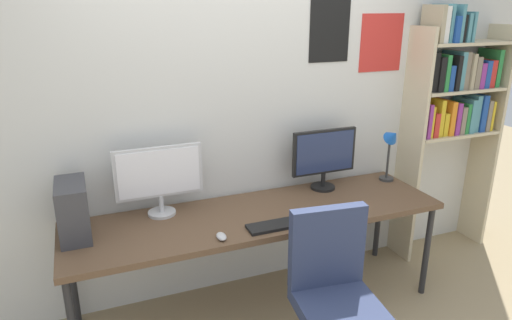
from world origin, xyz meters
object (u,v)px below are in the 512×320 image
monitor_left (159,176)px  desk (259,219)px  monitor_right (324,156)px  office_chair (333,313)px  keyboard_main (273,226)px  bookshelf (453,99)px  computer_mouse (221,236)px  pc_tower (73,210)px  desk_lamp (391,145)px

monitor_left → desk: bearing=-19.5°
monitor_right → monitor_left: bearing=180.0°
office_chair → keyboard_main: office_chair is taller
bookshelf → keyboard_main: (-1.77, -0.46, -0.58)m
desk → bookshelf: bookshelf is taller
keyboard_main → computer_mouse: size_ratio=3.34×
computer_mouse → desk: bearing=36.7°
monitor_left → pc_tower: 0.55m
monitor_left → keyboard_main: bearing=-36.4°
bookshelf → pc_tower: (-2.90, -0.13, -0.42)m
desk_lamp → office_chair: bearing=-138.7°
monitor_right → computer_mouse: 1.07m
desk → bookshelf: size_ratio=1.22×
desk → desk_lamp: size_ratio=5.70×
office_chair → monitor_right: (0.43, 0.92, 0.59)m
monitor_left → keyboard_main: (0.60, -0.44, -0.26)m
desk → keyboard_main: bearing=-90.0°
monitor_left → monitor_right: bearing=-0.0°
desk_lamp → monitor_right: bearing=173.9°
monitor_right → keyboard_main: 0.78m
desk_lamp → keyboard_main: size_ratio=1.36×
monitor_right → desk_lamp: size_ratio=1.15×
office_chair → monitor_left: bearing=130.0°
bookshelf → monitor_left: bearing=-179.6°
monitor_right → desk_lamp: monitor_right is taller
bookshelf → monitor_right: size_ratio=4.08×
office_chair → monitor_right: monitor_right is taller
desk → desk_lamp: 1.21m
office_chair → monitor_right: bearing=64.8°
bookshelf → monitor_right: bookshelf is taller
desk → monitor_right: (0.60, 0.21, 0.30)m
pc_tower → computer_mouse: size_ratio=3.54×
bookshelf → pc_tower: bearing=-177.4°
pc_tower → computer_mouse: pc_tower is taller
computer_mouse → office_chair: bearing=-41.7°
office_chair → desk_lamp: (0.98, 0.86, 0.63)m
keyboard_main → computer_mouse: 0.34m
monitor_left → keyboard_main: monitor_left is taller
monitor_left → office_chair: bearing=-50.0°
keyboard_main → computer_mouse: (-0.34, -0.02, 0.01)m
monitor_right → desk_lamp: bearing=-6.1°
desk_lamp → keyboard_main: 1.24m
monitor_right → computer_mouse: size_ratio=5.23×
office_chair → monitor_right: size_ratio=1.97×
pc_tower → monitor_left: bearing=12.0°
monitor_right → pc_tower: monitor_right is taller
pc_tower → keyboard_main: bearing=-16.3°
monitor_left → computer_mouse: size_ratio=5.85×
pc_tower → bookshelf: bearing=2.6°
bookshelf → desk_lamp: size_ratio=4.68×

